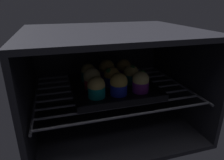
{
  "coord_description": "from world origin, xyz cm",
  "views": [
    {
      "loc": [
        -19.32,
        -43.52,
        44.17
      ],
      "look_at": [
        0.0,
        22.04,
        17.38
      ],
      "focal_mm": 32.24,
      "sensor_mm": 36.0,
      "label": 1
    }
  ],
  "objects_px": {
    "muffin_row1_col1": "(111,77)",
    "muffin_row2_col2": "(124,69)",
    "muffin_row1_col2": "(131,75)",
    "muffin_row0_col0": "(96,88)",
    "muffin_row1_col0": "(92,79)",
    "muffin_row2_col1": "(108,70)",
    "baking_tray": "(112,87)",
    "muffin_row2_col0": "(88,73)",
    "muffin_row0_col2": "(141,82)",
    "muffin_row0_col1": "(118,84)"
  },
  "relations": [
    {
      "from": "baking_tray",
      "to": "muffin_row1_col2",
      "type": "xyz_separation_m",
      "value": [
        0.08,
        0.0,
        0.04
      ]
    },
    {
      "from": "muffin_row0_col0",
      "to": "muffin_row0_col2",
      "type": "xyz_separation_m",
      "value": [
        0.15,
        -0.0,
        0.0
      ]
    },
    {
      "from": "muffin_row1_col2",
      "to": "muffin_row0_col0",
      "type": "bearing_deg",
      "value": -151.84
    },
    {
      "from": "muffin_row0_col0",
      "to": "muffin_row2_col1",
      "type": "xyz_separation_m",
      "value": [
        0.08,
        0.15,
        0.01
      ]
    },
    {
      "from": "muffin_row0_col0",
      "to": "muffin_row2_col0",
      "type": "height_order",
      "value": "muffin_row0_col0"
    },
    {
      "from": "muffin_row1_col2",
      "to": "muffin_row2_col1",
      "type": "height_order",
      "value": "muffin_row2_col1"
    },
    {
      "from": "muffin_row0_col1",
      "to": "muffin_row1_col1",
      "type": "relative_size",
      "value": 1.06
    },
    {
      "from": "baking_tray",
      "to": "muffin_row1_col1",
      "type": "distance_m",
      "value": 0.04
    },
    {
      "from": "muffin_row0_col2",
      "to": "muffin_row1_col2",
      "type": "height_order",
      "value": "muffin_row0_col2"
    },
    {
      "from": "muffin_row2_col0",
      "to": "muffin_row0_col2",
      "type": "bearing_deg",
      "value": -44.59
    },
    {
      "from": "muffin_row0_col1",
      "to": "muffin_row2_col0",
      "type": "bearing_deg",
      "value": 114.88
    },
    {
      "from": "muffin_row1_col1",
      "to": "muffin_row2_col2",
      "type": "xyz_separation_m",
      "value": [
        0.08,
        0.07,
        0.0
      ]
    },
    {
      "from": "muffin_row0_col2",
      "to": "muffin_row2_col0",
      "type": "relative_size",
      "value": 1.08
    },
    {
      "from": "baking_tray",
      "to": "muffin_row1_col0",
      "type": "distance_m",
      "value": 0.08
    },
    {
      "from": "muffin_row0_col0",
      "to": "muffin_row1_col0",
      "type": "relative_size",
      "value": 0.95
    },
    {
      "from": "muffin_row2_col1",
      "to": "muffin_row1_col0",
      "type": "bearing_deg",
      "value": -137.4
    },
    {
      "from": "muffin_row2_col1",
      "to": "muffin_row1_col2",
      "type": "bearing_deg",
      "value": -43.72
    },
    {
      "from": "muffin_row0_col1",
      "to": "baking_tray",
      "type": "bearing_deg",
      "value": 87.49
    },
    {
      "from": "muffin_row0_col1",
      "to": "muffin_row0_col2",
      "type": "relative_size",
      "value": 1.01
    },
    {
      "from": "muffin_row2_col2",
      "to": "muffin_row1_col0",
      "type": "bearing_deg",
      "value": -153.4
    },
    {
      "from": "muffin_row0_col0",
      "to": "muffin_row1_col0",
      "type": "xyz_separation_m",
      "value": [
        0.0,
        0.08,
        0.0
      ]
    },
    {
      "from": "muffin_row1_col1",
      "to": "muffin_row1_col2",
      "type": "bearing_deg",
      "value": 0.87
    },
    {
      "from": "muffin_row1_col2",
      "to": "muffin_row2_col2",
      "type": "bearing_deg",
      "value": 92.83
    },
    {
      "from": "baking_tray",
      "to": "muffin_row1_col2",
      "type": "distance_m",
      "value": 0.08
    },
    {
      "from": "muffin_row0_col2",
      "to": "muffin_row1_col0",
      "type": "bearing_deg",
      "value": 152.68
    },
    {
      "from": "muffin_row1_col0",
      "to": "muffin_row0_col0",
      "type": "bearing_deg",
      "value": -91.04
    },
    {
      "from": "muffin_row0_col0",
      "to": "muffin_row2_col2",
      "type": "xyz_separation_m",
      "value": [
        0.15,
        0.15,
        0.0
      ]
    },
    {
      "from": "muffin_row1_col1",
      "to": "muffin_row2_col1",
      "type": "relative_size",
      "value": 0.9
    },
    {
      "from": "muffin_row1_col1",
      "to": "muffin_row2_col2",
      "type": "distance_m",
      "value": 0.1
    },
    {
      "from": "muffin_row2_col1",
      "to": "muffin_row0_col0",
      "type": "bearing_deg",
      "value": -117.68
    },
    {
      "from": "muffin_row2_col1",
      "to": "muffin_row2_col2",
      "type": "distance_m",
      "value": 0.07
    },
    {
      "from": "muffin_row2_col1",
      "to": "muffin_row2_col2",
      "type": "relative_size",
      "value": 1.06
    },
    {
      "from": "muffin_row0_col1",
      "to": "muffin_row1_col0",
      "type": "relative_size",
      "value": 1.02
    },
    {
      "from": "muffin_row1_col1",
      "to": "muffin_row2_col2",
      "type": "relative_size",
      "value": 0.96
    },
    {
      "from": "muffin_row0_col0",
      "to": "muffin_row0_col1",
      "type": "relative_size",
      "value": 0.94
    },
    {
      "from": "muffin_row1_col1",
      "to": "muffin_row2_col0",
      "type": "xyz_separation_m",
      "value": [
        -0.07,
        0.07,
        -0.0
      ]
    },
    {
      "from": "baking_tray",
      "to": "muffin_row1_col1",
      "type": "xyz_separation_m",
      "value": [
        -0.0,
        0.0,
        0.04
      ]
    },
    {
      "from": "muffin_row2_col1",
      "to": "muffin_row2_col2",
      "type": "height_order",
      "value": "muffin_row2_col1"
    },
    {
      "from": "muffin_row0_col1",
      "to": "muffin_row2_col1",
      "type": "height_order",
      "value": "muffin_row2_col1"
    },
    {
      "from": "muffin_row2_col2",
      "to": "muffin_row1_col2",
      "type": "bearing_deg",
      "value": -87.17
    },
    {
      "from": "muffin_row2_col1",
      "to": "muffin_row1_col1",
      "type": "bearing_deg",
      "value": -95.4
    },
    {
      "from": "muffin_row0_col0",
      "to": "muffin_row1_col2",
      "type": "bearing_deg",
      "value": 28.16
    },
    {
      "from": "muffin_row1_col2",
      "to": "muffin_row2_col2",
      "type": "height_order",
      "value": "muffin_row2_col2"
    },
    {
      "from": "muffin_row1_col0",
      "to": "muffin_row1_col1",
      "type": "bearing_deg",
      "value": 0.55
    },
    {
      "from": "baking_tray",
      "to": "muffin_row2_col2",
      "type": "relative_size",
      "value": 3.99
    },
    {
      "from": "muffin_row1_col1",
      "to": "muffin_row0_col0",
      "type": "bearing_deg",
      "value": -132.13
    },
    {
      "from": "muffin_row1_col1",
      "to": "muffin_row1_col2",
      "type": "xyz_separation_m",
      "value": [
        0.08,
        0.0,
        -0.0
      ]
    },
    {
      "from": "muffin_row0_col1",
      "to": "muffin_row1_col2",
      "type": "relative_size",
      "value": 1.03
    },
    {
      "from": "muffin_row0_col0",
      "to": "muffin_row1_col1",
      "type": "height_order",
      "value": "same"
    },
    {
      "from": "muffin_row2_col0",
      "to": "muffin_row1_col2",
      "type": "bearing_deg",
      "value": -25.17
    }
  ]
}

